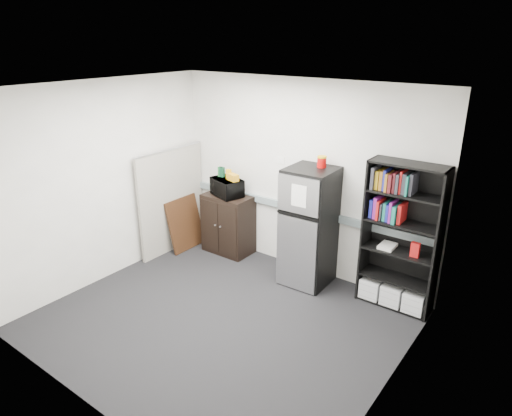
% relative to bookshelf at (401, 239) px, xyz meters
% --- Properties ---
extents(floor, '(4.00, 4.00, 0.00)m').
position_rel_bookshelf_xyz_m(floor, '(-1.53, -1.57, -0.91)').
color(floor, black).
rests_on(floor, ground).
extents(wall_back, '(4.00, 0.02, 2.70)m').
position_rel_bookshelf_xyz_m(wall_back, '(-1.53, 0.18, 0.44)').
color(wall_back, silver).
rests_on(wall_back, floor).
extents(wall_right, '(0.02, 3.50, 2.70)m').
position_rel_bookshelf_xyz_m(wall_right, '(0.47, -1.57, 0.44)').
color(wall_right, silver).
rests_on(wall_right, floor).
extents(wall_left, '(0.02, 3.50, 2.70)m').
position_rel_bookshelf_xyz_m(wall_left, '(-3.53, -1.57, 0.44)').
color(wall_left, silver).
rests_on(wall_left, floor).
extents(ceiling, '(4.00, 3.50, 0.02)m').
position_rel_bookshelf_xyz_m(ceiling, '(-1.53, -1.57, 1.79)').
color(ceiling, white).
rests_on(ceiling, wall_back).
extents(electrical_raceway, '(3.92, 0.05, 0.10)m').
position_rel_bookshelf_xyz_m(electrical_raceway, '(-1.53, 0.15, -0.01)').
color(electrical_raceway, gray).
rests_on(electrical_raceway, wall_back).
extents(wall_note, '(0.14, 0.00, 0.10)m').
position_rel_bookshelf_xyz_m(wall_note, '(-1.88, 0.18, 0.64)').
color(wall_note, white).
rests_on(wall_note, wall_back).
extents(bookshelf, '(0.90, 0.34, 1.85)m').
position_rel_bookshelf_xyz_m(bookshelf, '(0.00, 0.00, 0.00)').
color(bookshelf, black).
rests_on(bookshelf, floor).
extents(cubicle_partition, '(0.06, 1.30, 1.62)m').
position_rel_bookshelf_xyz_m(cubicle_partition, '(-3.43, -0.49, -0.10)').
color(cubicle_partition, gray).
rests_on(cubicle_partition, floor).
extents(cabinet, '(0.74, 0.49, 0.93)m').
position_rel_bookshelf_xyz_m(cabinet, '(-2.66, -0.06, -0.45)').
color(cabinet, black).
rests_on(cabinet, floor).
extents(microwave, '(0.56, 0.46, 0.27)m').
position_rel_bookshelf_xyz_m(microwave, '(-2.66, -0.08, 0.15)').
color(microwave, black).
rests_on(microwave, cabinet).
extents(snack_box_a, '(0.08, 0.06, 0.15)m').
position_rel_bookshelf_xyz_m(snack_box_a, '(-2.80, -0.05, 0.36)').
color(snack_box_a, '#1A5D27').
rests_on(snack_box_a, microwave).
extents(snack_box_b, '(0.07, 0.06, 0.15)m').
position_rel_bookshelf_xyz_m(snack_box_b, '(-2.77, -0.05, 0.36)').
color(snack_box_b, '#0D3921').
rests_on(snack_box_b, microwave).
extents(snack_box_c, '(0.07, 0.05, 0.14)m').
position_rel_bookshelf_xyz_m(snack_box_c, '(-2.64, -0.05, 0.35)').
color(snack_box_c, gold).
rests_on(snack_box_c, microwave).
extents(snack_bag, '(0.20, 0.15, 0.10)m').
position_rel_bookshelf_xyz_m(snack_bag, '(-2.52, -0.10, 0.33)').
color(snack_bag, orange).
rests_on(snack_bag, microwave).
extents(refrigerator, '(0.63, 0.65, 1.62)m').
position_rel_bookshelf_xyz_m(refrigerator, '(-1.19, -0.14, -0.10)').
color(refrigerator, black).
rests_on(refrigerator, floor).
extents(coffee_can, '(0.12, 0.12, 0.17)m').
position_rel_bookshelf_xyz_m(coffee_can, '(-1.11, -0.02, 0.79)').
color(coffee_can, '#B10908').
rests_on(coffee_can, refrigerator).
extents(framed_poster, '(0.22, 0.65, 0.82)m').
position_rel_bookshelf_xyz_m(framed_poster, '(-3.30, -0.37, -0.50)').
color(framed_poster, black).
rests_on(framed_poster, floor).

